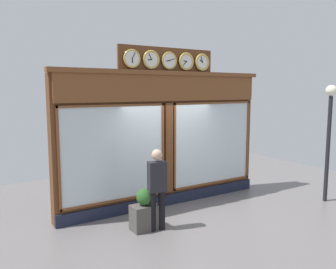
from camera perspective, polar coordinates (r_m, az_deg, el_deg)
name	(u,v)px	position (r m, az deg, el deg)	size (l,w,h in m)	color
ground_plane	(249,248)	(6.81, 13.30, -17.78)	(14.00, 14.00, 0.00)	slate
shop_facade	(165,137)	(8.54, -0.44, -0.44)	(5.69, 0.42, 3.87)	#5B3319
pedestrian	(157,186)	(7.07, -1.83, -8.55)	(0.39, 0.28, 1.69)	black
street_lamp	(329,123)	(9.62, 25.19, 1.67)	(0.28, 0.28, 3.00)	black
planter_box	(145,217)	(7.31, -3.87, -13.53)	(0.56, 0.36, 0.52)	#4C4742
planter_shrub	(145,197)	(7.17, -3.90, -10.29)	(0.34, 0.34, 0.34)	#285623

